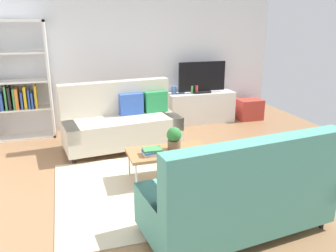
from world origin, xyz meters
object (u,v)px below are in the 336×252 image
at_px(couch_green, 239,195).
at_px(vase_1, 182,90).
at_px(bottle_0, 192,90).
at_px(bottle_1, 197,89).
at_px(coffee_table, 169,152).
at_px(potted_plant, 174,138).
at_px(couch_beige, 122,122).
at_px(vase_0, 174,90).
at_px(tv, 202,78).
at_px(storage_trunk, 249,109).
at_px(tv_console, 201,107).
at_px(bookshelf, 17,86).
at_px(table_book_0, 152,153).

height_order(couch_green, vase_1, couch_green).
relative_size(bottle_0, bottle_1, 0.96).
height_order(coffee_table, potted_plant, potted_plant).
height_order(couch_beige, coffee_table, couch_beige).
distance_m(coffee_table, potted_plant, 0.21).
relative_size(couch_green, coffee_table, 1.80).
bearing_deg(couch_beige, vase_0, -147.24).
relative_size(couch_beige, tv, 1.98).
xyz_separation_m(storage_trunk, potted_plant, (-2.48, -2.31, 0.37)).
distance_m(coffee_table, tv_console, 2.82).
bearing_deg(storage_trunk, vase_0, 174.90).
relative_size(coffee_table, bookshelf, 0.52).
height_order(bookshelf, vase_1, bookshelf).
height_order(tv_console, bottle_1, bottle_1).
xyz_separation_m(tv, potted_plant, (-1.38, -2.39, -0.37)).
relative_size(potted_plant, vase_1, 2.12).
bearing_deg(tv_console, bookshelf, 179.67).
bearing_deg(tv_console, couch_green, -106.87).
bearing_deg(vase_1, bottle_0, -24.80).
bearing_deg(bottle_0, bottle_1, 0.00).
distance_m(potted_plant, vase_0, 2.59).
relative_size(tv_console, tv, 1.40).
distance_m(bottle_0, bottle_1, 0.10).
distance_m(tv_console, table_book_0, 3.02).
xyz_separation_m(vase_1, bottle_0, (0.19, -0.09, 0.01)).
distance_m(tv, bottle_1, 0.26).
bearing_deg(storage_trunk, couch_beige, -163.19).
height_order(vase_1, bottle_1, bottle_1).
relative_size(tv_console, bottle_1, 8.33).
relative_size(couch_beige, tv_console, 1.42).
relative_size(tv, table_book_0, 4.17).
bearing_deg(storage_trunk, couch_green, -121.21).
bearing_deg(couch_beige, bookshelf, -37.74).
xyz_separation_m(tv, bottle_1, (-0.12, -0.02, -0.23)).
bearing_deg(tv_console, storage_trunk, -5.19).
xyz_separation_m(storage_trunk, bottle_0, (-1.32, 0.06, 0.50)).
relative_size(couch_green, vase_0, 12.79).
bearing_deg(coffee_table, table_book_0, -162.21).
height_order(couch_beige, storage_trunk, couch_beige).
height_order(coffee_table, vase_0, vase_0).
xyz_separation_m(couch_beige, vase_0, (1.27, 1.04, 0.27)).
height_order(vase_0, vase_1, vase_0).
height_order(tv_console, bottle_0, bottle_0).
xyz_separation_m(vase_0, bottle_1, (0.46, -0.09, 0.01)).
distance_m(vase_1, bottle_1, 0.31).
distance_m(coffee_table, bookshelf, 3.24).
relative_size(bookshelf, bottle_0, 12.95).
xyz_separation_m(couch_green, table_book_0, (-0.54, 1.34, -0.00)).
bearing_deg(bookshelf, table_book_0, -54.12).
xyz_separation_m(storage_trunk, bottle_1, (-1.22, 0.06, 0.50)).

